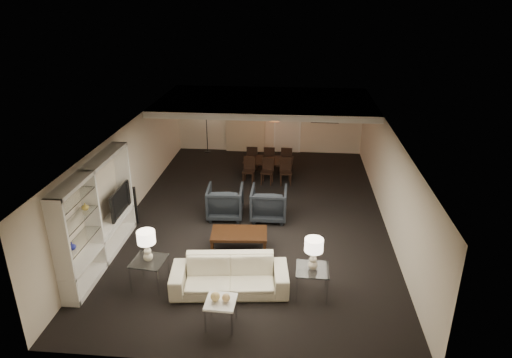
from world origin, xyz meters
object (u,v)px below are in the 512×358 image
object	(u,v)px
side_table_right	(312,282)
dining_table	(268,168)
pendant_light	(274,116)
chair_nl	(249,171)
vase_blue	(72,246)
chair_fm	(270,158)
chair_nm	(267,171)
chair_nr	(286,172)
armchair_left	(225,202)
chair_fl	(252,157)
sofa	(230,275)
television	(116,201)
floor_speaker	(135,205)
coffee_table	(239,241)
side_table_left	(150,273)
table_lamp_left	(147,246)
armchair_right	(269,203)
table_lamp_right	(313,254)
floor_lamp	(207,131)
vase_amber	(85,207)
marble_table	(221,313)
chair_fr	(287,158)

from	to	relation	value
side_table_right	dining_table	bearing A→B (deg)	101.65
pendant_light	chair_nl	distance (m)	2.07
dining_table	side_table_right	bearing A→B (deg)	-76.17
vase_blue	chair_fm	xyz separation A→B (m)	(3.46, 7.45, -0.72)
chair_nm	chair_nr	size ratio (longest dim) A/B	1.00
armchair_left	chair_fl	size ratio (longest dim) A/B	1.16
pendant_light	chair_nm	bearing A→B (deg)	-97.10
sofa	television	size ratio (longest dim) A/B	2.12
floor_speaker	chair_nr	bearing A→B (deg)	25.30
coffee_table	chair_nr	bearing A→B (deg)	76.56
side_table_left	table_lamp_left	size ratio (longest dim) A/B	0.97
armchair_right	chair_nm	xyz separation A→B (m)	(-0.21, 2.42, -0.02)
armchair_left	table_lamp_left	bearing A→B (deg)	68.06
coffee_table	table_lamp_right	distance (m)	2.44
dining_table	chair_nm	xyz separation A→B (m)	(0.00, -0.65, 0.14)
armchair_right	chair_nl	world-z (taller)	armchair_right
chair_nl	chair_fl	xyz separation A→B (m)	(0.00, 1.30, 0.00)
dining_table	floor_lamp	bearing A→B (deg)	140.10
table_lamp_left	chair_nr	xyz separation A→B (m)	(2.69, 5.72, -0.54)
armchair_left	pendant_light	bearing A→B (deg)	-110.85
table_lamp_right	chair_fm	xyz separation A→B (m)	(-1.31, 7.02, -0.54)
vase_blue	side_table_left	bearing A→B (deg)	17.04
table_lamp_right	chair_fl	xyz separation A→B (m)	(-1.91, 7.02, -0.54)
armchair_right	television	world-z (taller)	television
coffee_table	vase_amber	bearing A→B (deg)	-157.73
vase_amber	chair_fl	xyz separation A→B (m)	(2.86, 6.68, -1.21)
armchair_left	table_lamp_left	distance (m)	3.52
coffee_table	floor_speaker	size ratio (longest dim) A/B	1.28
television	chair_fl	xyz separation A→B (m)	(2.83, 5.22, -0.65)
coffee_table	armchair_left	distance (m)	1.82
chair_nr	dining_table	bearing A→B (deg)	127.64
table_lamp_right	vase_amber	bearing A→B (deg)	175.91
armchair_left	dining_table	bearing A→B (deg)	-111.28
side_table_left	chair_nr	world-z (taller)	chair_nr
armchair_right	table_lamp_left	distance (m)	4.05
marble_table	chair_nm	size ratio (longest dim) A/B	0.65
armchair_right	chair_fm	world-z (taller)	armchair_right
side_table_left	table_lamp_left	world-z (taller)	table_lamp_left
armchair_left	dining_table	world-z (taller)	armchair_left
armchair_right	television	xyz separation A→B (m)	(-3.64, -1.49, 0.63)
table_lamp_right	chair_fl	world-z (taller)	table_lamp_right
marble_table	vase_blue	distance (m)	3.26
chair_fr	chair_fm	bearing A→B (deg)	3.56
sofa	armchair_left	xyz separation A→B (m)	(-0.60, 3.30, 0.10)
vase_amber	chair_fl	distance (m)	7.37
chair_fl	chair_fm	bearing A→B (deg)	178.65
chair_nm	chair_fr	xyz separation A→B (m)	(0.60, 1.30, 0.00)
floor_lamp	armchair_left	bearing A→B (deg)	-74.08
side_table_right	chair_fl	bearing A→B (deg)	105.24
television	chair_nm	bearing A→B (deg)	-41.19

